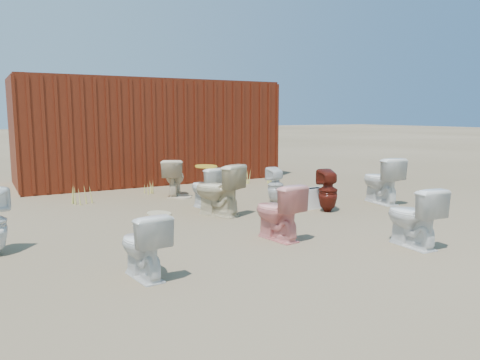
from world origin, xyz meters
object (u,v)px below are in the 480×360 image
toilet_back_beige_left (218,190)px  toilet_front_maroon (328,191)px  toilet_front_e (381,180)px  loose_tank (310,198)px  shipping_container (148,131)px  toilet_front_pink (278,211)px  toilet_back_e (275,185)px  toilet_back_yellowlid (206,188)px  toilet_front_a (143,245)px  toilet_front_c (413,217)px  toilet_back_beige_right (174,178)px

toilet_back_beige_left → toilet_front_maroon: bearing=132.8°
toilet_front_maroon → toilet_front_e: (1.33, 0.12, 0.07)m
toilet_front_e → toilet_back_beige_left: 3.09m
loose_tank → shipping_container: bearing=104.0°
toilet_front_pink → toilet_back_beige_left: size_ratio=0.88×
toilet_front_pink → toilet_back_e: (1.37, 2.10, -0.04)m
toilet_back_e → loose_tank: bearing=112.6°
toilet_back_yellowlid → toilet_back_e: size_ratio=1.10×
toilet_front_e → toilet_back_e: 1.92m
toilet_front_a → toilet_front_c: 3.25m
toilet_front_e → toilet_back_yellowlid: size_ratio=1.18×
toilet_back_beige_left → toilet_back_e: 1.45m
toilet_front_a → toilet_back_e: toilet_front_a is taller
toilet_front_pink → toilet_front_maroon: 1.99m
shipping_container → toilet_back_yellowlid: size_ratio=8.39×
toilet_front_pink → toilet_back_beige_right: size_ratio=0.99×
toilet_front_maroon → toilet_back_beige_left: (-1.71, 0.64, 0.06)m
toilet_front_a → toilet_back_beige_right: 4.67m
toilet_front_maroon → toilet_back_beige_right: 3.13m
toilet_back_e → loose_tank: toilet_back_e is taller
toilet_back_beige_left → loose_tank: size_ratio=1.66×
shipping_container → toilet_front_pink: (-0.37, -6.23, -0.83)m
toilet_front_pink → toilet_back_yellowlid: bearing=-99.4°
shipping_container → toilet_front_a: bearing=-108.9°
toilet_back_e → toilet_front_c: bearing=92.2°
toilet_front_maroon → toilet_back_yellowlid: bearing=-23.5°
toilet_back_e → shipping_container: bearing=-72.0°
toilet_front_e → toilet_back_e: (-1.67, 0.94, -0.10)m
toilet_front_a → toilet_front_pink: toilet_front_pink is taller
toilet_front_e → toilet_back_e: bearing=-22.2°
toilet_front_e → toilet_back_beige_left: size_ratio=1.01×
shipping_container → toilet_back_beige_right: 2.70m
toilet_front_a → toilet_back_yellowlid: bearing=-132.7°
toilet_front_pink → toilet_front_a: bearing=7.7°
toilet_front_c → toilet_back_beige_right: size_ratio=1.01×
toilet_front_a → toilet_back_beige_left: 2.95m
toilet_back_beige_right → toilet_front_e: bearing=168.1°
toilet_front_pink → toilet_back_e: 2.50m
toilet_back_beige_left → toilet_front_e: bearing=143.6°
shipping_container → toilet_front_e: bearing=-62.3°
toilet_front_e → loose_tank: toilet_front_e is taller
toilet_front_c → toilet_back_beige_right: toilet_front_c is taller
toilet_front_a → toilet_back_e: bearing=-148.6°
toilet_front_a → toilet_front_pink: 2.03m
toilet_back_yellowlid → loose_tank: (1.54, -0.89, -0.18)m
toilet_front_a → toilet_front_e: 5.27m
toilet_back_beige_left → toilet_back_beige_right: toilet_back_beige_left is taller
toilet_front_c → loose_tank: size_ratio=1.49×
toilet_back_beige_right → loose_tank: (1.57, -2.31, -0.19)m
toilet_front_a → toilet_back_yellowlid: size_ratio=0.93×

